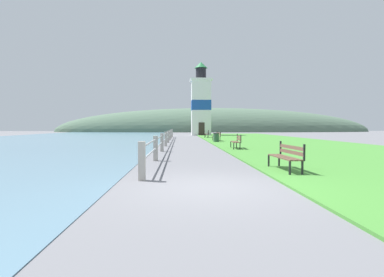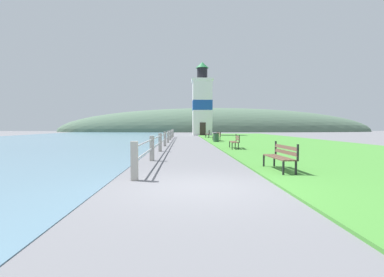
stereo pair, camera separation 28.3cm
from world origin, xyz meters
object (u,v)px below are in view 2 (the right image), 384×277
object	(u,v)px
park_bench_by_lighthouse	(208,133)
park_bench_near	(281,155)
park_bench_midway	(235,141)
lighthouse	(202,104)
trash_bin	(216,138)
park_bench_far	(217,136)

from	to	relation	value
park_bench_by_lighthouse	park_bench_near	bearing A→B (deg)	97.17
park_bench_midway	lighthouse	xyz separation A→B (m)	(-0.25, 28.19, 4.39)
park_bench_near	trash_bin	distance (m)	16.97
park_bench_far	park_bench_by_lighthouse	bearing A→B (deg)	-93.34
park_bench_near	park_bench_far	size ratio (longest dim) A/B	1.08
park_bench_far	lighthouse	bearing A→B (deg)	-93.66
park_bench_by_lighthouse	lighthouse	world-z (taller)	lighthouse
park_bench_near	park_bench_midway	world-z (taller)	same
park_bench_midway	lighthouse	world-z (taller)	lighthouse
park_bench_far	park_bench_by_lighthouse	world-z (taller)	same
park_bench_midway	lighthouse	distance (m)	28.53
park_bench_near	trash_bin	size ratio (longest dim) A/B	2.24
park_bench_far	trash_bin	world-z (taller)	park_bench_far
park_bench_midway	park_bench_far	xyz separation A→B (m)	(-0.01, 9.64, -0.00)
park_bench_near	lighthouse	xyz separation A→B (m)	(-0.10, 37.38, 4.39)
park_bench_near	lighthouse	world-z (taller)	lighthouse
park_bench_midway	park_bench_near	bearing A→B (deg)	93.21
park_bench_near	trash_bin	bearing A→B (deg)	-91.62
park_bench_far	park_bench_by_lighthouse	xyz separation A→B (m)	(-0.16, 8.52, 0.00)
park_bench_near	lighthouse	distance (m)	37.64
park_bench_by_lighthouse	lighthouse	distance (m)	10.94
park_bench_midway	lighthouse	size ratio (longest dim) A/B	0.17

